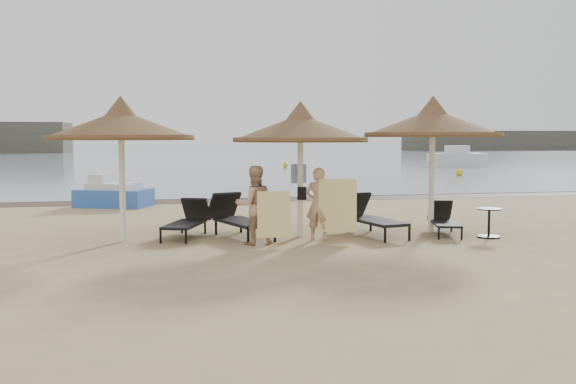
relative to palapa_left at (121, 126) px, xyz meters
name	(u,v)px	position (x,y,z in m)	size (l,w,h in m)	color
ground	(313,244)	(3.92, -1.17, -2.48)	(160.00, 160.00, 0.00)	tan
sea	(180,151)	(3.92, 78.83, -2.46)	(200.00, 140.00, 0.03)	slate
wet_sand_strip	(250,200)	(3.92, 8.23, -2.48)	(200.00, 1.60, 0.01)	#4D3727
palapa_left	(121,126)	(0.00, 0.00, 0.00)	(3.14, 3.14, 3.11)	white
palapa_center	(300,129)	(3.88, -0.08, -0.06)	(3.07, 3.07, 3.04)	white
palapa_right	(433,124)	(7.04, -0.06, 0.07)	(3.22, 3.22, 3.20)	white
lounger_far_left	(188,220)	(1.40, 0.42, -2.11)	(1.22, 1.94, 0.83)	black
lounger_near_left	(237,217)	(2.49, 0.23, -2.05)	(1.37, 2.24, 0.96)	black
lounger_near_right	(370,217)	(5.50, -0.14, -2.06)	(1.14, 2.17, 0.93)	black
lounger_far_right	(444,219)	(7.23, -0.34, -2.15)	(0.96, 1.72, 0.73)	black
side_table	(489,224)	(7.97, -1.07, -2.17)	(0.54, 0.54, 0.65)	black
person_left	(254,199)	(2.71, -0.90, -1.53)	(0.88, 0.57, 1.91)	tan
person_right	(319,198)	(4.13, -0.76, -1.56)	(0.85, 0.55, 1.84)	tan
towel_left	(274,214)	(3.06, -1.25, -1.82)	(0.68, 0.03, 0.96)	yellow
towel_right	(338,206)	(4.48, -1.01, -1.70)	(0.78, 0.26, 1.13)	yellow
bag_patterned	(299,174)	(3.88, 0.10, -1.07)	(0.36, 0.20, 0.43)	white
bag_dark	(302,193)	(3.88, -0.24, -1.49)	(0.22, 0.11, 0.29)	black
pedal_boat	(113,194)	(-0.67, 7.09, -2.09)	(2.57, 2.09, 1.04)	blue
buoy_mid	(285,165)	(9.62, 30.49, -2.29)	(0.37, 0.37, 0.37)	yellow
buoy_right	(459,172)	(17.31, 19.16, -2.28)	(0.41, 0.41, 0.41)	yellow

